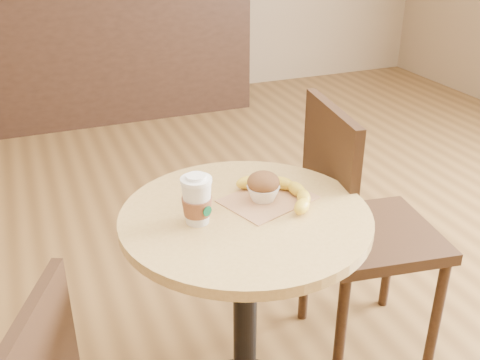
{
  "coord_description": "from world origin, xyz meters",
  "views": [
    {
      "loc": [
        -0.6,
        -1.15,
        1.49
      ],
      "look_at": [
        -0.1,
        0.09,
        0.83
      ],
      "focal_mm": 42.0,
      "sensor_mm": 36.0,
      "label": 1
    }
  ],
  "objects": [
    {
      "name": "kraft_bag",
      "position": [
        -0.01,
        0.1,
        0.75
      ],
      "size": [
        0.29,
        0.25,
        0.0
      ],
      "primitive_type": "cube",
      "rotation": [
        0.0,
        0.0,
        0.34
      ],
      "color": "#B07D55",
      "rests_on": "cafe_table"
    },
    {
      "name": "muffin",
      "position": [
        -0.03,
        0.1,
        0.79
      ],
      "size": [
        0.09,
        0.09,
        0.08
      ],
      "color": "white",
      "rests_on": "kraft_bag"
    },
    {
      "name": "chair_right",
      "position": [
        0.38,
        0.22,
        0.52
      ],
      "size": [
        0.47,
        0.47,
        0.94
      ],
      "rotation": [
        0.0,
        0.0,
        1.43
      ],
      "color": "#332012",
      "rests_on": "ground"
    },
    {
      "name": "coffee_cup",
      "position": [
        -0.23,
        0.06,
        0.81
      ],
      "size": [
        0.08,
        0.08,
        0.13
      ],
      "rotation": [
        0.0,
        0.0,
        0.42
      ],
      "color": "silver",
      "rests_on": "cafe_table"
    },
    {
      "name": "service_counter",
      "position": [
        0.0,
        3.18,
        0.52
      ],
      "size": [
        2.3,
        0.65,
        1.04
      ],
      "color": "black",
      "rests_on": "ground"
    },
    {
      "name": "banana",
      "position": [
        0.02,
        0.09,
        0.77
      ],
      "size": [
        0.25,
        0.3,
        0.04
      ],
      "primitive_type": null,
      "rotation": [
        0.0,
        0.0,
        0.32
      ],
      "color": "yellow",
      "rests_on": "kraft_bag"
    },
    {
      "name": "cafe_table",
      "position": [
        -0.1,
        0.05,
        0.52
      ],
      "size": [
        0.68,
        0.68,
        0.75
      ],
      "color": "black",
      "rests_on": "ground"
    }
  ]
}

